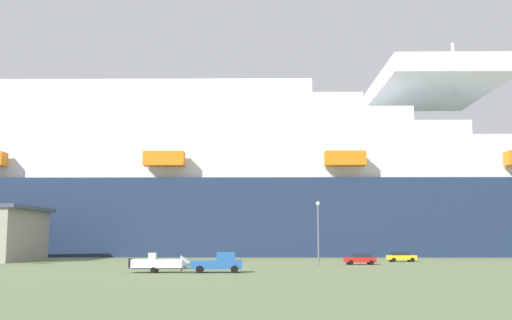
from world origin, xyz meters
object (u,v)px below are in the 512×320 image
object	(u,v)px
pickup_truck	(219,263)
cruise_ship	(112,188)
parked_car_red_hatchback	(360,259)
parked_car_yellow_taxi	(401,256)
small_boat_on_trailer	(164,264)
street_lamp	(318,224)

from	to	relation	value
pickup_truck	cruise_ship	bearing A→B (deg)	113.21
parked_car_red_hatchback	parked_car_yellow_taxi	world-z (taller)	same
parked_car_red_hatchback	parked_car_yellow_taxi	distance (m)	13.40
cruise_ship	pickup_truck	world-z (taller)	cruise_ship
cruise_ship	parked_car_yellow_taxi	size ratio (longest dim) A/B	64.92
small_boat_on_trailer	street_lamp	distance (m)	24.55
parked_car_red_hatchback	street_lamp	bearing A→B (deg)	-142.50
cruise_ship	street_lamp	xyz separation A→B (m)	(42.01, -54.00, -9.41)
parked_car_red_hatchback	parked_car_yellow_taxi	xyz separation A→B (m)	(8.09, 10.68, 0.00)
cruise_ship	parked_car_yellow_taxi	xyz separation A→B (m)	(56.42, -38.47, -14.17)
small_boat_on_trailer	pickup_truck	bearing A→B (deg)	2.64
street_lamp	parked_car_red_hatchback	xyz separation A→B (m)	(6.32, 4.85, -4.76)
parked_car_yellow_taxi	small_boat_on_trailer	bearing A→B (deg)	-136.19
pickup_truck	parked_car_yellow_taxi	world-z (taller)	pickup_truck
street_lamp	cruise_ship	bearing A→B (deg)	127.88
small_boat_on_trailer	parked_car_yellow_taxi	size ratio (longest dim) A/B	1.67
small_boat_on_trailer	street_lamp	xyz separation A→B (m)	(18.23, 15.78, 4.63)
pickup_truck	parked_car_red_hatchback	world-z (taller)	pickup_truck
parked_car_red_hatchback	parked_car_yellow_taxi	size ratio (longest dim) A/B	0.97
parked_car_red_hatchback	parked_car_yellow_taxi	bearing A→B (deg)	52.86
cruise_ship	street_lamp	world-z (taller)	cruise_ship
street_lamp	parked_car_red_hatchback	bearing A→B (deg)	37.50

